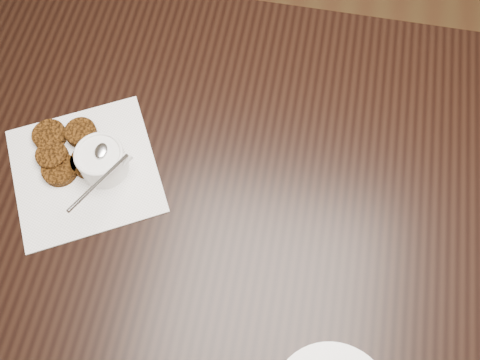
% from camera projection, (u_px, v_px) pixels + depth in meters
% --- Properties ---
extents(floor, '(4.00, 4.00, 0.00)m').
position_uv_depth(floor, '(267.00, 294.00, 1.67)').
color(floor, '#52371C').
rests_on(floor, ground).
extents(table, '(1.41, 0.91, 0.75)m').
position_uv_depth(table, '(257.00, 242.00, 1.35)').
color(table, black).
rests_on(table, floor).
extents(napkin, '(0.37, 0.37, 0.00)m').
position_uv_depth(napkin, '(85.00, 170.00, 1.02)').
color(napkin, white).
rests_on(napkin, table).
extents(sauce_ramekin, '(0.16, 0.16, 0.13)m').
position_uv_depth(sauce_ramekin, '(98.00, 153.00, 0.96)').
color(sauce_ramekin, white).
rests_on(sauce_ramekin, napkin).
extents(patty_cluster, '(0.28, 0.28, 0.02)m').
position_uv_depth(patty_cluster, '(64.00, 150.00, 1.02)').
color(patty_cluster, '#66360D').
rests_on(patty_cluster, napkin).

